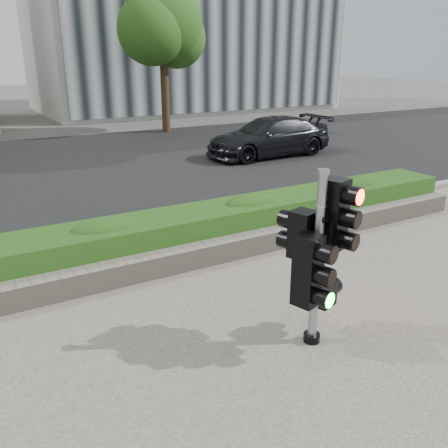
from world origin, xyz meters
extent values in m
plane|color=#51514C|center=(0.00, 0.00, 0.00)|extent=(120.00, 120.00, 0.00)
cube|color=black|center=(0.00, 10.00, 0.01)|extent=(60.00, 13.00, 0.02)
cube|color=gray|center=(0.00, 3.15, 0.06)|extent=(60.00, 0.25, 0.12)
cube|color=gray|center=(0.00, 1.90, 0.20)|extent=(12.00, 0.32, 0.34)
cube|color=#418127|center=(0.00, 2.55, 0.37)|extent=(12.00, 1.00, 0.68)
cube|color=#B7B7B2|center=(11.00, 25.00, 6.00)|extent=(18.00, 10.00, 12.00)
cylinder|color=black|center=(5.50, 15.50, 1.79)|extent=(0.36, 0.36, 3.58)
sphere|color=#1A5117|center=(5.50, 15.50, 4.61)|extent=(3.33, 3.33, 3.33)
sphere|color=#1A5117|center=(6.27, 15.82, 3.97)|extent=(2.56, 2.56, 2.56)
sphere|color=#1A5117|center=(4.86, 15.12, 4.22)|extent=(2.82, 2.82, 2.82)
sphere|color=#1A5117|center=(5.50, 16.14, 5.38)|extent=(2.30, 2.30, 2.30)
cylinder|color=black|center=(0.23, -0.69, 0.08)|extent=(0.20, 0.20, 0.10)
cylinder|color=gray|center=(0.23, -0.69, 1.03)|extent=(0.10, 0.10, 2.01)
cylinder|color=gray|center=(0.23, -0.69, 2.06)|extent=(0.13, 0.13, 0.05)
cube|color=#FF1107|center=(0.45, -0.66, 1.55)|extent=(0.32, 0.32, 0.80)
cube|color=#14E51E|center=(0.02, -0.79, 1.03)|extent=(0.32, 0.32, 0.80)
cube|color=black|center=(0.19, -0.47, 1.30)|extent=(0.32, 0.32, 0.55)
cube|color=orange|center=(0.43, -0.60, 0.57)|extent=(0.32, 0.32, 0.29)
imported|color=black|center=(6.27, 8.72, 0.66)|extent=(4.44, 1.86, 1.28)
camera|label=1|loc=(-3.07, -4.31, 3.17)|focal=38.00mm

